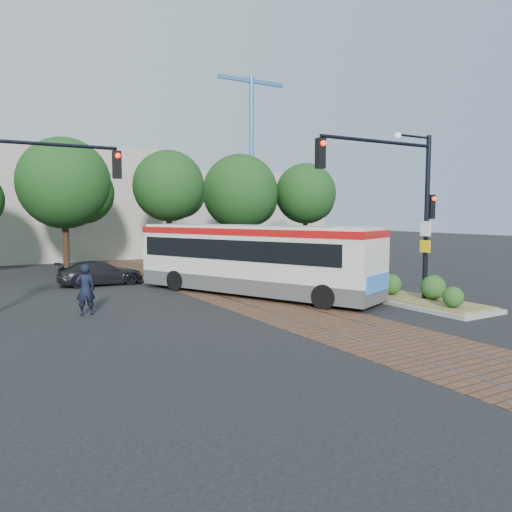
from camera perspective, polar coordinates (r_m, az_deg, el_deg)
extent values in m
plane|color=black|center=(16.98, 5.22, -6.60)|extent=(120.00, 120.00, 0.00)
cube|color=brown|center=(20.29, -1.48, -4.66)|extent=(3.60, 40.00, 0.01)
cube|color=slate|center=(19.93, -3.36, -4.81)|extent=(0.06, 40.00, 0.01)
cube|color=slate|center=(20.66, 0.34, -4.46)|extent=(0.06, 40.00, 0.01)
cylinder|color=#382314|center=(30.74, -20.89, 1.23)|extent=(0.36, 0.36, 3.12)
sphere|color=#133C18|center=(30.73, -21.10, 7.78)|extent=(5.20, 5.20, 5.20)
cylinder|color=#382314|center=(31.57, -9.85, 1.81)|extent=(0.36, 0.36, 3.39)
sphere|color=#133C18|center=(31.57, -9.95, 7.89)|extent=(4.40, 4.40, 4.40)
cylinder|color=#382314|center=(34.65, -1.81, 1.72)|extent=(0.36, 0.36, 2.86)
sphere|color=#133C18|center=(34.62, -1.83, 7.32)|extent=(5.20, 5.20, 5.20)
cylinder|color=#382314|center=(36.68, 5.65, 2.09)|extent=(0.36, 0.36, 3.12)
sphere|color=#133C18|center=(36.66, 5.69, 7.11)|extent=(4.40, 4.40, 4.40)
cube|color=#ADA899|center=(48.60, -4.25, 5.09)|extent=(18.00, 10.00, 7.00)
cylinder|color=#3F72B2|center=(55.27, -0.52, 10.81)|extent=(0.50, 0.50, 18.00)
cube|color=#3F72B2|center=(56.76, -0.53, 19.38)|extent=(8.00, 0.40, 0.40)
cube|color=#464648|center=(20.63, -0.34, -3.13)|extent=(6.34, 10.73, 0.63)
cube|color=silver|center=(20.50, -0.34, 0.09)|extent=(6.35, 10.74, 1.70)
cube|color=black|center=(20.64, -0.94, 0.87)|extent=(5.97, 9.77, 0.80)
cube|color=#AF0D0D|center=(20.44, -0.34, 2.84)|extent=(6.39, 10.75, 0.27)
cube|color=silver|center=(20.44, -0.34, 3.34)|extent=(6.15, 10.38, 0.13)
cube|color=black|center=(17.93, 13.34, 0.40)|extent=(1.35, 0.67, 0.80)
cube|color=blue|center=(17.99, 13.72, -3.03)|extent=(1.82, 0.84, 0.63)
cube|color=orange|center=(21.02, 3.50, -1.27)|extent=(1.66, 3.71, 0.98)
cylinder|color=black|center=(17.77, 7.82, -4.64)|extent=(0.64, 0.94, 0.89)
cylinder|color=black|center=(19.59, 10.63, -3.78)|extent=(0.64, 0.94, 0.89)
cylinder|color=black|center=(22.04, -9.10, -2.78)|extent=(0.64, 0.94, 0.89)
cylinder|color=black|center=(23.54, -5.58, -2.25)|extent=(0.64, 0.94, 0.89)
cube|color=gray|center=(19.48, 18.53, -5.12)|extent=(2.20, 5.20, 0.15)
cube|color=olive|center=(19.46, 18.54, -4.78)|extent=(1.90, 4.80, 0.08)
sphere|color=#1E4719|center=(18.10, 21.61, -4.35)|extent=(0.70, 0.70, 0.70)
sphere|color=#1E4719|center=(19.48, 19.61, -3.34)|extent=(0.90, 0.90, 0.90)
sphere|color=#1E4719|center=(20.17, 15.18, -3.09)|extent=(0.80, 0.80, 0.80)
sphere|color=#1E4719|center=(21.03, 15.52, -3.05)|extent=(0.60, 0.60, 0.60)
cylinder|color=black|center=(19.55, 18.92, 4.17)|extent=(0.18, 0.18, 6.00)
cylinder|color=black|center=(17.87, 13.85, 12.60)|extent=(5.00, 0.12, 0.12)
cube|color=black|center=(16.16, 7.37, 11.56)|extent=(0.28, 0.22, 0.95)
sphere|color=#FF190C|center=(16.09, 7.70, 12.66)|extent=(0.18, 0.18, 0.18)
cube|color=black|center=(19.72, 19.36, 5.32)|extent=(0.26, 0.20, 0.90)
sphere|color=#FF190C|center=(19.64, 19.68, 6.19)|extent=(0.16, 0.16, 0.16)
cube|color=white|center=(19.34, 18.81, 2.98)|extent=(0.04, 0.45, 0.55)
cube|color=yellow|center=(19.37, 18.76, 1.06)|extent=(0.04, 0.45, 0.45)
cylinder|color=black|center=(19.14, 17.58, 12.90)|extent=(1.60, 0.08, 0.08)
sphere|color=silver|center=(18.55, 15.90, 13.05)|extent=(0.24, 0.24, 0.24)
cylinder|color=black|center=(17.75, -22.83, 11.71)|extent=(4.50, 0.12, 0.12)
cube|color=black|center=(18.15, -15.61, 10.01)|extent=(0.28, 0.22, 0.95)
sphere|color=#FF190C|center=(18.05, -15.52, 11.00)|extent=(0.18, 0.18, 0.18)
imported|color=black|center=(17.49, -18.92, -3.66)|extent=(0.66, 0.46, 1.71)
imported|color=black|center=(24.59, -17.32, -1.85)|extent=(3.99, 1.76, 1.14)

